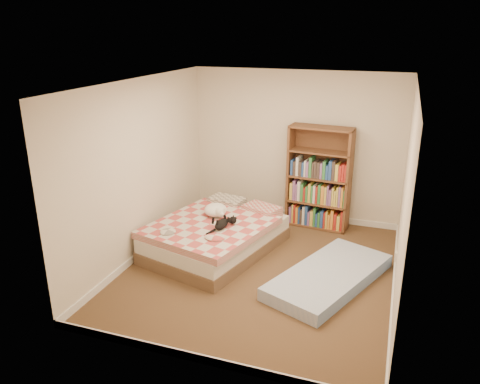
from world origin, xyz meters
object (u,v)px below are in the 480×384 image
(floor_mattress, at_px, (329,277))
(black_cat, at_px, (222,223))
(white_dog, at_px, (216,210))
(bed, at_px, (217,235))
(bookshelf, at_px, (318,191))

(floor_mattress, distance_m, black_cat, 1.63)
(white_dog, bearing_deg, bed, -67.48)
(floor_mattress, distance_m, white_dog, 1.94)
(black_cat, xyz_separation_m, white_dog, (-0.24, 0.35, 0.03))
(bed, distance_m, bookshelf, 1.89)
(floor_mattress, xyz_separation_m, white_dog, (-1.79, 0.55, 0.48))
(bookshelf, bearing_deg, white_dog, -130.45)
(black_cat, bearing_deg, floor_mattress, 28.72)
(black_cat, bearing_deg, white_dog, 160.57)
(black_cat, distance_m, white_dog, 0.43)
(bed, bearing_deg, floor_mattress, 1.12)
(bookshelf, relative_size, white_dog, 4.31)
(bed, height_order, black_cat, black_cat)
(black_cat, relative_size, white_dog, 1.50)
(floor_mattress, height_order, white_dog, white_dog)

